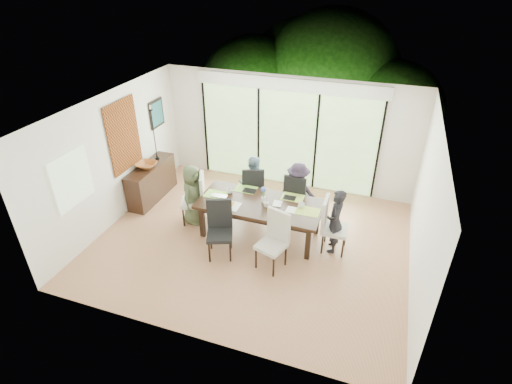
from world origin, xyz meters
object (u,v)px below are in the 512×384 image
(chair_near_left, at_px, (219,231))
(chair_right_end, at_px, (336,226))
(person_far_left, at_px, (253,184))
(cup_c, at_px, (301,205))
(chair_left_end, at_px, (192,198))
(vase, at_px, (263,199))
(sideboard, at_px, (152,182))
(cup_b, at_px, (266,205))
(person_far_right, at_px, (297,192))
(chair_far_right, at_px, (297,195))
(person_right_end, at_px, (335,221))
(chair_far_left, at_px, (253,187))
(bowl, at_px, (146,165))
(cup_a, at_px, (230,191))
(table_top, at_px, (260,204))
(laptop, at_px, (218,197))
(person_left_end, at_px, (193,195))
(chair_near_right, at_px, (271,242))

(chair_near_left, bearing_deg, chair_right_end, 2.86)
(person_far_left, xyz_separation_m, cup_c, (1.25, -0.73, 0.16))
(chair_left_end, relative_size, vase, 9.17)
(vase, xyz_separation_m, sideboard, (-2.89, 0.51, -0.40))
(cup_b, bearing_deg, person_far_right, 66.73)
(chair_far_right, distance_m, cup_c, 0.83)
(chair_far_right, height_order, person_right_end, person_right_end)
(chair_left_end, height_order, chair_far_left, same)
(person_right_end, height_order, bowl, person_right_end)
(cup_a, bearing_deg, person_far_left, 69.81)
(chair_right_end, relative_size, person_far_left, 0.85)
(cup_b, bearing_deg, sideboard, 167.62)
(table_top, xyz_separation_m, cup_b, (0.15, -0.10, 0.08))
(chair_left_end, height_order, bowl, chair_left_end)
(chair_near_left, height_order, cup_a, chair_near_left)
(cup_a, bearing_deg, laptop, -120.96)
(laptop, bearing_deg, chair_far_right, 29.35)
(person_right_end, relative_size, person_far_right, 1.00)
(vase, bearing_deg, chair_far_right, 57.99)
(person_far_right, xyz_separation_m, sideboard, (-3.39, -0.27, -0.23))
(sideboard, bearing_deg, cup_a, -10.75)
(person_right_end, distance_m, bowl, 4.35)
(laptop, bearing_deg, cup_b, -4.81)
(person_far_right, bearing_deg, table_top, 50.27)
(chair_near_left, distance_m, laptop, 0.87)
(person_left_end, height_order, bowl, person_left_end)
(vase, distance_m, cup_b, 0.18)
(person_far_left, relative_size, bowl, 2.94)
(person_left_end, bearing_deg, sideboard, 72.86)
(chair_left_end, distance_m, chair_far_left, 1.35)
(chair_near_right, bearing_deg, sideboard, 174.96)
(table_top, relative_size, cup_b, 24.00)
(cup_b, bearing_deg, chair_right_end, 4.24)
(chair_right_end, relative_size, person_left_end, 0.85)
(table_top, distance_m, vase, 0.12)
(chair_far_left, distance_m, sideboard, 2.41)
(chair_far_left, relative_size, person_far_right, 0.85)
(table_top, relative_size, person_left_end, 1.86)
(chair_far_left, bearing_deg, person_right_end, 136.12)
(chair_far_left, height_order, vase, chair_far_left)
(person_left_end, relative_size, person_far_left, 1.00)
(person_right_end, bearing_deg, chair_near_right, -54.05)
(chair_far_left, distance_m, chair_near_left, 1.72)
(laptop, distance_m, cup_a, 0.29)
(chair_far_left, distance_m, chair_far_right, 1.00)
(vase, height_order, cup_b, vase)
(person_left_end, bearing_deg, chair_left_end, 95.10)
(person_far_left, bearing_deg, laptop, 52.19)
(person_far_right, xyz_separation_m, cup_b, (-0.40, -0.93, 0.15))
(table_top, xyz_separation_m, person_left_end, (-1.48, -0.00, -0.08))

